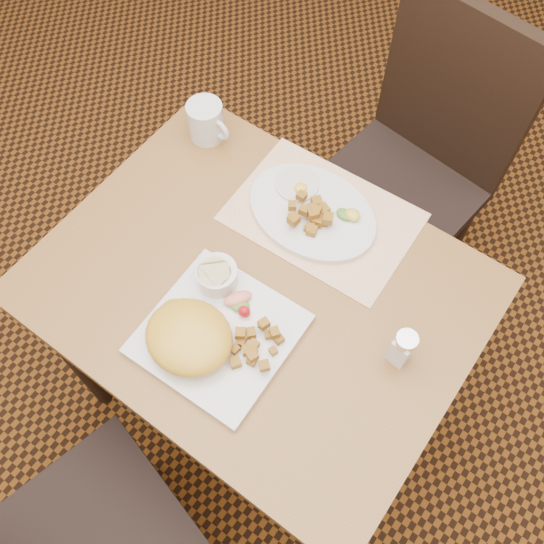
{
  "coord_description": "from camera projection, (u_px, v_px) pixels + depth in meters",
  "views": [
    {
      "loc": [
        0.37,
        -0.45,
        1.88
      ],
      "look_at": [
        0.03,
        0.01,
        0.82
      ],
      "focal_mm": 40.0,
      "sensor_mm": 36.0,
      "label": 1
    }
  ],
  "objects": [
    {
      "name": "ground",
      "position": [
        262.0,
        393.0,
        1.93
      ],
      "size": [
        8.0,
        8.0,
        0.0
      ],
      "primitive_type": "plane",
      "color": "black",
      "rests_on": "ground"
    },
    {
      "name": "table",
      "position": [
        258.0,
        308.0,
        1.37
      ],
      "size": [
        0.9,
        0.7,
        0.75
      ],
      "color": "#93612D",
      "rests_on": "ground"
    },
    {
      "name": "chair_far",
      "position": [
        417.0,
        160.0,
        1.7
      ],
      "size": [
        0.47,
        0.48,
        0.97
      ],
      "rotation": [
        0.0,
        0.0,
        3.02
      ],
      "color": "black",
      "rests_on": "ground"
    },
    {
      "name": "placemat",
      "position": [
        323.0,
        217.0,
        1.35
      ],
      "size": [
        0.41,
        0.3,
        0.0
      ],
      "primitive_type": "cube",
      "rotation": [
        0.0,
        0.0,
        0.04
      ],
      "color": "white",
      "rests_on": "table"
    },
    {
      "name": "plate_square",
      "position": [
        219.0,
        334.0,
        1.21
      ],
      "size": [
        0.29,
        0.29,
        0.02
      ],
      "primitive_type": "cube",
      "rotation": [
        0.0,
        0.0,
        0.03
      ],
      "color": "silver",
      "rests_on": "table"
    },
    {
      "name": "plate_oval",
      "position": [
        312.0,
        212.0,
        1.35
      ],
      "size": [
        0.31,
        0.24,
        0.02
      ],
      "primitive_type": null,
      "rotation": [
        0.0,
        0.0,
        -0.04
      ],
      "color": "silver",
      "rests_on": "placemat"
    },
    {
      "name": "hollandaise_mound",
      "position": [
        188.0,
        337.0,
        1.17
      ],
      "size": [
        0.18,
        0.16,
        0.07
      ],
      "color": "gold",
      "rests_on": "plate_square"
    },
    {
      "name": "ramekin",
      "position": [
        217.0,
        275.0,
        1.24
      ],
      "size": [
        0.09,
        0.09,
        0.05
      ],
      "color": "silver",
      "rests_on": "plate_square"
    },
    {
      "name": "garnish_sq",
      "position": [
        240.0,
        303.0,
        1.22
      ],
      "size": [
        0.07,
        0.07,
        0.03
      ],
      "color": "#387223",
      "rests_on": "plate_square"
    },
    {
      "name": "fried_egg",
      "position": [
        298.0,
        184.0,
        1.37
      ],
      "size": [
        0.1,
        0.1,
        0.02
      ],
      "color": "white",
      "rests_on": "plate_oval"
    },
    {
      "name": "garnish_ov",
      "position": [
        350.0,
        215.0,
        1.32
      ],
      "size": [
        0.06,
        0.04,
        0.02
      ],
      "color": "#387223",
      "rests_on": "plate_oval"
    },
    {
      "name": "salt_shaker",
      "position": [
        403.0,
        348.0,
        1.15
      ],
      "size": [
        0.05,
        0.05,
        0.1
      ],
      "color": "white",
      "rests_on": "table"
    },
    {
      "name": "coffee_mug",
      "position": [
        206.0,
        121.0,
        1.43
      ],
      "size": [
        0.12,
        0.08,
        0.1
      ],
      "color": "silver",
      "rests_on": "table"
    },
    {
      "name": "home_fries_sq",
      "position": [
        255.0,
        344.0,
        1.18
      ],
      "size": [
        0.1,
        0.12,
        0.03
      ],
      "color": "#A8701B",
      "rests_on": "plate_square"
    },
    {
      "name": "home_fries_ov",
      "position": [
        313.0,
        215.0,
        1.31
      ],
      "size": [
        0.11,
        0.1,
        0.04
      ],
      "color": "#A8701B",
      "rests_on": "plate_oval"
    }
  ]
}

